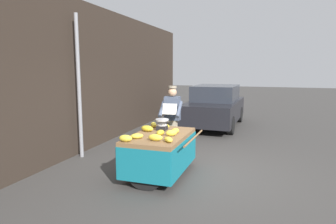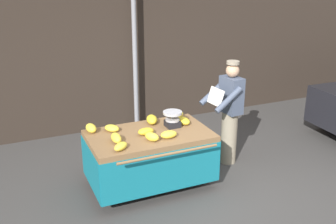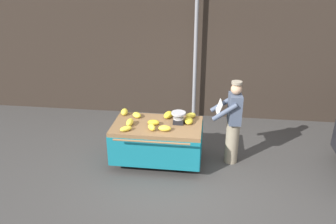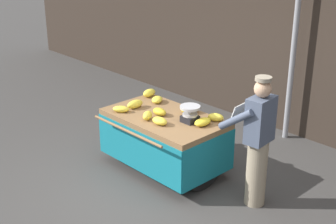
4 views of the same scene
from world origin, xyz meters
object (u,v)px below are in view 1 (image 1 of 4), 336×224
banana_bunch_5 (171,133)px  vendor_person (172,120)px  banana_bunch_6 (147,128)px  banana_bunch_8 (168,140)px  parked_car (215,106)px  banana_bunch_3 (175,131)px  banana_bunch_9 (137,136)px  banana_bunch_1 (160,133)px  weighing_scale (162,124)px  banana_bunch_4 (155,137)px  banana_bunch_0 (163,126)px  banana_bunch_7 (154,125)px  banana_cart (160,145)px  street_pole (79,87)px  banana_bunch_2 (126,138)px

banana_bunch_5 → vendor_person: bearing=17.3°
banana_bunch_6 → banana_bunch_8: banana_bunch_6 is taller
banana_bunch_5 → banana_bunch_8: 0.48m
banana_bunch_5 → parked_car: (5.57, 0.11, -0.16)m
banana_bunch_3 → banana_bunch_9: 0.85m
banana_bunch_6 → banana_bunch_8: bearing=-135.2°
vendor_person → banana_bunch_1: bearing=-170.8°
banana_bunch_8 → weighing_scale: bearing=26.0°
banana_bunch_4 → weighing_scale: bearing=12.6°
banana_bunch_5 → parked_car: size_ratio=0.05×
banana_bunch_0 → banana_bunch_8: size_ratio=1.16×
banana_bunch_0 → banana_bunch_7: 0.24m
banana_cart → banana_bunch_9: banana_bunch_9 is taller
banana_bunch_7 → vendor_person: 0.85m
weighing_scale → banana_bunch_0: bearing=12.2°
banana_bunch_1 → parked_car: parked_car is taller
weighing_scale → banana_bunch_7: 0.36m
banana_bunch_7 → street_pole: bearing=91.1°
banana_cart → banana_bunch_9: 0.61m
banana_bunch_2 → banana_bunch_4: same height
banana_cart → banana_bunch_2: size_ratio=7.25×
banana_bunch_0 → banana_bunch_9: same height
banana_bunch_0 → weighing_scale: bearing=-167.8°
vendor_person → weighing_scale: bearing=-173.9°
banana_bunch_0 → banana_bunch_4: banana_bunch_4 is taller
banana_bunch_3 → banana_bunch_7: 0.78m
banana_bunch_9 → banana_bunch_5: bearing=-53.6°
parked_car → banana_bunch_7: bearing=173.8°
banana_bunch_7 → vendor_person: size_ratio=0.13×
banana_bunch_7 → parked_car: size_ratio=0.06×
banana_bunch_6 → banana_bunch_7: bearing=4.5°
vendor_person → banana_bunch_6: bearing=174.2°
banana_cart → vendor_person: 1.49m
weighing_scale → vendor_person: bearing=6.1°
weighing_scale → banana_bunch_9: weighing_scale is taller
banana_bunch_1 → banana_bunch_5: bearing=-89.6°
banana_bunch_2 → banana_bunch_7: 1.37m
banana_cart → weighing_scale: (0.40, 0.10, 0.35)m
banana_bunch_5 → vendor_person: vendor_person is taller
street_pole → banana_bunch_0: (0.01, -2.11, -0.80)m
banana_cart → banana_bunch_4: 0.60m
banana_bunch_7 → parked_car: bearing=-6.2°
banana_bunch_6 → banana_bunch_7: size_ratio=1.30×
banana_bunch_1 → banana_bunch_4: size_ratio=0.86×
weighing_scale → banana_bunch_9: (-0.87, 0.18, -0.07)m
weighing_scale → banana_bunch_8: bearing=-154.0°
banana_bunch_5 → banana_bunch_7: (0.69, 0.64, -0.00)m
vendor_person → parked_car: 4.07m
banana_bunch_1 → vendor_person: vendor_person is taller
banana_bunch_5 → banana_bunch_7: bearing=42.9°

